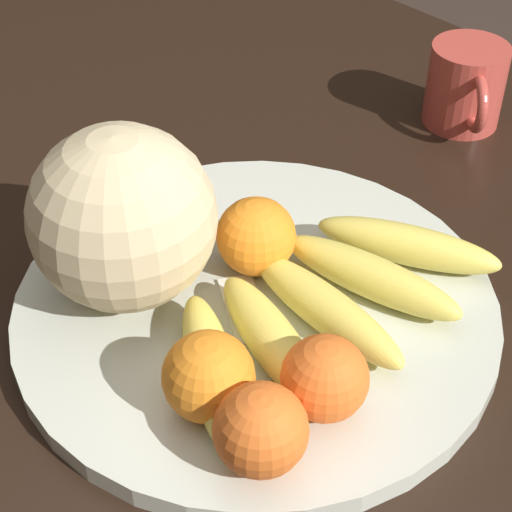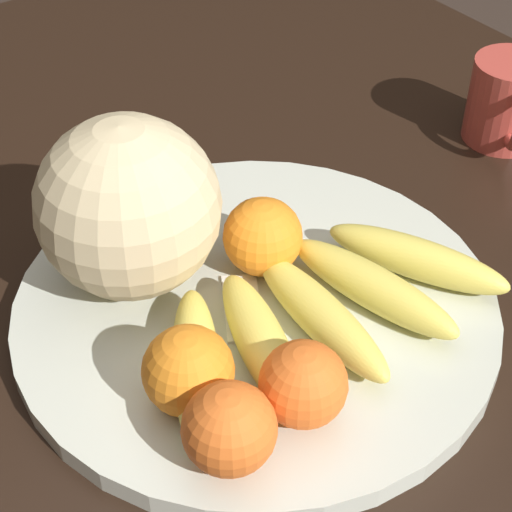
# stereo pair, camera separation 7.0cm
# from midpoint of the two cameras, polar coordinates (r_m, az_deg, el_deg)

# --- Properties ---
(kitchen_table) EXTENTS (1.59, 1.20, 0.71)m
(kitchen_table) POSITION_cam_midpoint_polar(r_m,az_deg,el_deg) (0.76, 4.66, -11.33)
(kitchen_table) COLOR black
(kitchen_table) RESTS_ON ground_plane
(fruit_bowl) EXTENTS (0.42, 0.42, 0.02)m
(fruit_bowl) POSITION_cam_midpoint_polar(r_m,az_deg,el_deg) (0.74, 2.71, -3.52)
(fruit_bowl) COLOR beige
(fruit_bowl) RESTS_ON kitchen_table
(melon) EXTENTS (0.16, 0.16, 0.16)m
(melon) POSITION_cam_midpoint_polar(r_m,az_deg,el_deg) (0.71, -5.73, 3.16)
(melon) COLOR beige
(melon) RESTS_ON fruit_bowl
(banana_bunch) EXTENTS (0.18, 0.33, 0.04)m
(banana_bunch) POSITION_cam_midpoint_polar(r_m,az_deg,el_deg) (0.70, 6.89, -3.79)
(banana_bunch) COLOR #473819
(banana_bunch) RESTS_ON fruit_bowl
(orange_front_left) EXTENTS (0.07, 0.07, 0.07)m
(orange_front_left) POSITION_cam_midpoint_polar(r_m,az_deg,el_deg) (0.63, -1.36, -7.82)
(orange_front_left) COLOR orange
(orange_front_left) RESTS_ON fruit_bowl
(orange_front_right) EXTENTS (0.07, 0.07, 0.07)m
(orange_front_right) POSITION_cam_midpoint_polar(r_m,az_deg,el_deg) (0.60, 1.61, -11.61)
(orange_front_right) COLOR orange
(orange_front_right) RESTS_ON fruit_bowl
(orange_mid_center) EXTENTS (0.07, 0.07, 0.07)m
(orange_mid_center) POSITION_cam_midpoint_polar(r_m,az_deg,el_deg) (0.63, 6.39, -8.66)
(orange_mid_center) COLOR orange
(orange_mid_center) RESTS_ON fruit_bowl
(orange_back_left) EXTENTS (0.07, 0.07, 0.07)m
(orange_back_left) POSITION_cam_midpoint_polar(r_m,az_deg,el_deg) (0.75, 3.14, 1.19)
(orange_back_left) COLOR orange
(orange_back_left) RESTS_ON fruit_bowl
(produce_tag) EXTENTS (0.08, 0.07, 0.00)m
(produce_tag) POSITION_cam_midpoint_polar(r_m,az_deg,el_deg) (0.72, 1.54, -3.74)
(produce_tag) COLOR white
(produce_tag) RESTS_ON fruit_bowl
(ceramic_mug) EXTENTS (0.11, 0.10, 0.09)m
(ceramic_mug) POSITION_cam_midpoint_polar(r_m,az_deg,el_deg) (0.99, 18.46, 9.65)
(ceramic_mug) COLOR #B74238
(ceramic_mug) RESTS_ON kitchen_table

